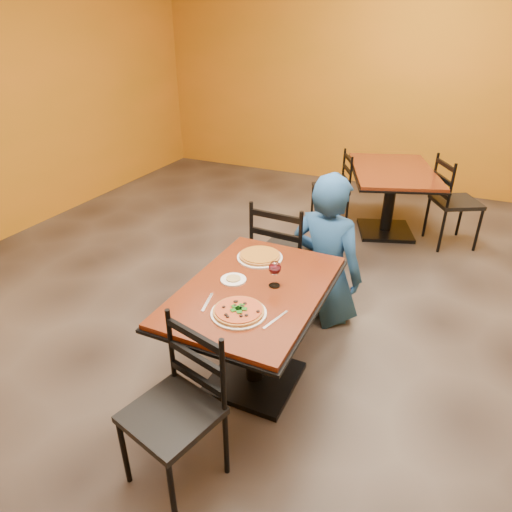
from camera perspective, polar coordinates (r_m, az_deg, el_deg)
The scene contains 18 objects.
floor at distance 3.53m, azimuth 3.31°, elevation -10.43°, with size 7.00×8.00×0.01m, color black.
wall_back at distance 6.70m, azimuth 17.50°, elevation 20.84°, with size 7.00×0.01×3.00m, color #C56D15.
table_main at distance 2.83m, azimuth -0.19°, elevation -7.31°, with size 0.83×1.23×0.75m.
table_second at distance 5.22m, azimuth 16.81°, elevation 8.50°, with size 1.25×1.50×0.75m.
chair_main_near at distance 2.39m, azimuth -10.66°, elevation -19.29°, with size 0.41×0.41×0.91m, color black, non-canonical shape.
chair_main_far at distance 3.64m, azimuth 3.73°, elevation 0.06°, with size 0.45×0.45×0.99m, color black, non-canonical shape.
chair_second_left at distance 5.39m, azimuth 9.45°, elevation 8.41°, with size 0.38×0.38×0.85m, color black, non-canonical shape.
chair_second_right at distance 5.21m, azimuth 24.05°, elevation 6.24°, with size 0.43×0.43×0.96m, color black, non-canonical shape.
diner at distance 3.53m, azimuth 9.06°, elevation 0.98°, with size 0.61×0.40×1.22m, color navy.
plate_main at distance 2.49m, azimuth -2.21°, elevation -7.25°, with size 0.31×0.31×0.01m, color white.
pizza_main at distance 2.48m, azimuth -2.22°, elevation -6.95°, with size 0.28×0.28×0.02m, color maroon.
plate_far at distance 3.05m, azimuth 0.49°, elevation -0.19°, with size 0.31×0.31×0.01m, color white.
pizza_far at distance 3.04m, azimuth 0.49°, elevation 0.08°, with size 0.28×0.28×0.02m, color #B58922.
side_plate at distance 2.80m, azimuth -2.89°, elevation -3.01°, with size 0.16×0.16×0.01m, color white.
dip at distance 2.79m, azimuth -2.89°, elevation -2.86°, with size 0.09×0.09×0.01m, color #A88B51.
wine_glass at distance 2.70m, azimuth 2.39°, elevation -2.16°, with size 0.08×0.08×0.18m, color white, non-canonical shape.
fork at distance 2.60m, azimuth -6.20°, elevation -5.83°, with size 0.01×0.19×0.00m, color silver.
knife at distance 2.45m, azimuth 2.51°, elevation -8.07°, with size 0.01×0.21×0.00m, color silver.
Camera 1 is at (0.98, -2.59, 2.19)m, focal length 31.51 mm.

